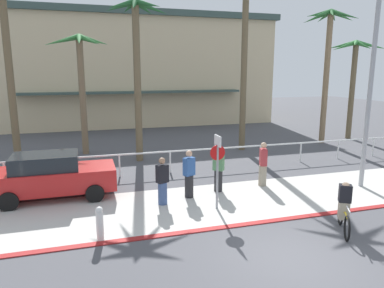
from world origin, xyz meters
TOP-DOWN VIEW (x-y plane):
  - ground_plane at (0.00, 10.00)m, footprint 80.00×80.00m
  - sidewalk_strip at (0.00, 4.20)m, footprint 44.00×4.00m
  - curb_paint at (0.00, 2.20)m, footprint 44.00×0.24m
  - building_backdrop at (-0.94, 27.97)m, footprint 25.65×13.36m
  - rail_fence at (0.00, 8.50)m, footprint 25.57×0.08m
  - stop_sign_bike_lane at (-0.66, 3.67)m, footprint 0.52×0.56m
  - bollard_0 at (-4.60, 2.40)m, footprint 0.20×0.20m
  - streetlight_curb at (5.86, 4.02)m, footprint 0.24×2.54m
  - palm_tree_1 at (-8.18, 12.21)m, footprint 3.33×2.95m
  - palm_tree_2 at (-4.92, 13.70)m, footprint 3.38×3.75m
  - palm_tree_3 at (-2.16, 11.21)m, footprint 3.11×3.05m
  - palm_tree_4 at (4.12, 12.11)m, footprint 3.27×3.62m
  - palm_tree_5 at (10.06, 12.58)m, footprint 3.49×3.29m
  - palm_tree_6 at (12.79, 13.34)m, footprint 3.35×2.99m
  - car_red_1 at (-6.11, 6.42)m, footprint 4.40×2.02m
  - cyclist_yellow_0 at (2.33, 1.03)m, footprint 0.96×1.61m
  - pedestrian_0 at (2.01, 5.48)m, footprint 0.40×0.46m
  - pedestrian_1 at (-1.26, 5.01)m, footprint 0.47×0.43m
  - pedestrian_2 at (-2.36, 4.60)m, footprint 0.47×0.42m
  - pedestrian_3 at (0.02, 5.33)m, footprint 0.47×0.46m

SIDE VIEW (x-z plane):
  - ground_plane at x=0.00m, z-range 0.00..0.00m
  - sidewalk_strip at x=0.00m, z-range 0.00..0.02m
  - curb_paint at x=0.00m, z-range 0.00..0.03m
  - bollard_0 at x=-4.60m, z-range 0.02..1.02m
  - cyclist_yellow_0 at x=2.33m, z-range -0.06..1.44m
  - pedestrian_2 at x=-2.36m, z-range -0.06..1.64m
  - rail_fence at x=0.00m, z-range 0.32..1.36m
  - pedestrian_1 at x=-1.26m, z-range -0.06..1.74m
  - pedestrian_3 at x=0.02m, z-range -0.06..1.76m
  - pedestrian_0 at x=2.01m, z-range -0.06..1.77m
  - car_red_1 at x=-6.11m, z-range 0.03..1.72m
  - stop_sign_bike_lane at x=-0.66m, z-range 0.40..2.96m
  - streetlight_curb at x=5.86m, z-range 0.53..8.03m
  - building_backdrop at x=-0.94m, z-range 0.02..9.49m
  - palm_tree_2 at x=-4.92m, z-range 1.78..8.41m
  - palm_tree_6 at x=12.79m, z-range 1.78..8.47m
  - palm_tree_3 at x=-2.16m, z-range 1.91..10.02m
  - palm_tree_5 at x=10.06m, z-range 2.20..10.61m
  - palm_tree_1 at x=-8.18m, z-range 2.20..10.96m
  - palm_tree_4 at x=4.12m, z-range 2.16..11.92m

